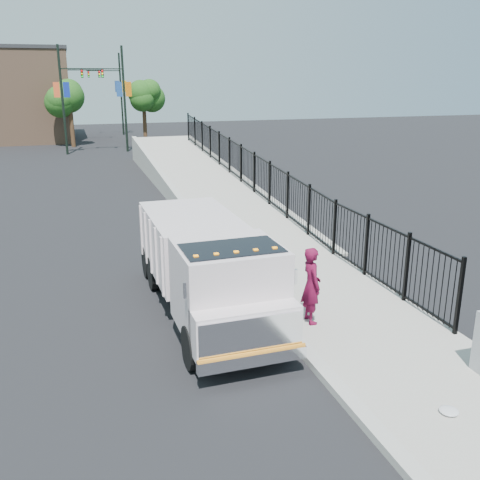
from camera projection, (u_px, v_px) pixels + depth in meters
name	position (u px, v px, depth m)	size (l,w,h in m)	color
ground	(277.00, 322.00, 13.00)	(120.00, 120.00, 0.00)	black
sidewalk	(392.00, 346.00, 11.72)	(3.55, 12.00, 0.12)	#9E998E
curb	(312.00, 359.00, 11.15)	(0.30, 12.00, 0.16)	#ADAAA3
ramp	(204.00, 190.00, 28.19)	(3.95, 24.00, 1.70)	#9E998E
iron_fence	(254.00, 186.00, 24.70)	(0.10, 28.00, 1.80)	black
truck	(207.00, 264.00, 13.07)	(2.38, 7.02, 2.39)	black
worker	(311.00, 285.00, 12.52)	(0.68, 0.44, 1.85)	#5B0A29
debris	(449.00, 411.00, 9.29)	(0.34, 0.34, 0.08)	silver
light_pole_0	(66.00, 96.00, 39.95)	(3.77, 0.22, 8.00)	black
light_pole_1	(120.00, 95.00, 41.38)	(3.77, 0.22, 8.00)	black
light_pole_2	(69.00, 93.00, 47.63)	(3.77, 0.22, 8.00)	black
light_pole_3	(118.00, 91.00, 53.72)	(3.77, 0.22, 8.00)	black
tree_0	(69.00, 99.00, 44.33)	(2.76, 2.76, 5.38)	#382314
tree_1	(143.00, 98.00, 48.14)	(2.28, 2.28, 5.14)	#382314
tree_2	(57.00, 95.00, 54.68)	(2.47, 2.47, 5.23)	#382314
building	(13.00, 96.00, 49.31)	(10.00, 10.00, 8.00)	#8C664C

